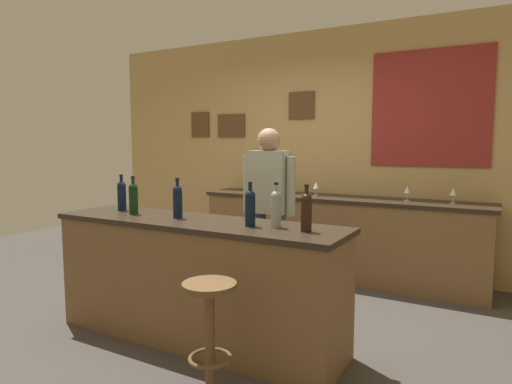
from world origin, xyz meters
The scene contains 16 objects.
ground_plane centered at (0.00, 0.00, 0.00)m, with size 10.00×10.00×0.00m, color #423D38.
back_wall centered at (0.03, 2.03, 1.42)m, with size 6.00×0.09×2.80m.
bar_counter centered at (0.00, -0.40, 0.46)m, with size 2.32×0.60×0.92m.
side_counter centered at (0.40, 1.65, 0.45)m, with size 3.14×0.56×0.90m.
bartender centered at (0.13, 0.52, 0.94)m, with size 0.52×0.21×1.62m.
bar_stool centered at (0.53, -0.97, 0.46)m, with size 0.32×0.32×0.68m.
wine_bottle_a centered at (-0.83, -0.32, 1.06)m, with size 0.07×0.07×0.31m.
wine_bottle_b centered at (-0.60, -0.41, 1.06)m, with size 0.07×0.07×0.31m.
wine_bottle_c centered at (-0.17, -0.39, 1.06)m, with size 0.07×0.07×0.31m.
wine_bottle_d centered at (0.48, -0.41, 1.06)m, with size 0.07×0.07×0.31m.
wine_bottle_e centered at (0.65, -0.36, 1.06)m, with size 0.07×0.07×0.31m.
wine_bottle_f centered at (0.89, -0.40, 1.06)m, with size 0.07×0.07×0.31m.
wine_glass_a centered at (-0.18, 1.72, 1.01)m, with size 0.07×0.07×0.16m.
wine_glass_b centered at (0.14, 1.65, 1.01)m, with size 0.07×0.07×0.16m.
wine_glass_c centered at (1.12, 1.68, 1.01)m, with size 0.07×0.07×0.16m.
wine_glass_d centered at (1.55, 1.69, 1.01)m, with size 0.07×0.07×0.16m.
Camera 1 is at (2.01, -3.05, 1.49)m, focal length 31.57 mm.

